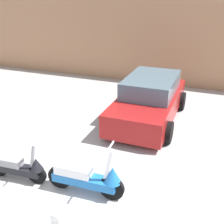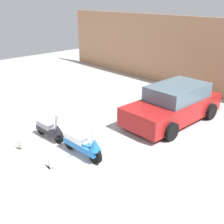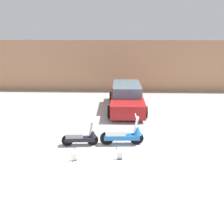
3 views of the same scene
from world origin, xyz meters
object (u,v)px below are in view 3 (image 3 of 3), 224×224
at_px(scooter_front_right, 124,135).
at_px(placard_near_right_scooter, 120,156).
at_px(car_rear_left, 127,97).
at_px(placard_near_left_scooter, 74,157).
at_px(scooter_front_left, 82,137).

height_order(scooter_front_right, placard_near_right_scooter, scooter_front_right).
bearing_deg(placard_near_right_scooter, scooter_front_right, 81.59).
bearing_deg(car_rear_left, placard_near_right_scooter, -4.41).
distance_m(placard_near_left_scooter, placard_near_right_scooter, 1.51).
relative_size(placard_near_left_scooter, placard_near_right_scooter, 1.00).
xyz_separation_m(scooter_front_right, placard_near_right_scooter, (-0.15, -1.00, -0.29)).
xyz_separation_m(scooter_front_right, car_rear_left, (0.24, 3.88, 0.23)).
bearing_deg(scooter_front_right, scooter_front_left, -178.19).
bearing_deg(scooter_front_right, placard_near_left_scooter, -148.37).
relative_size(scooter_front_right, placard_near_right_scooter, 6.21).
distance_m(scooter_front_left, scooter_front_right, 1.55).
bearing_deg(placard_near_right_scooter, scooter_front_left, 147.72).
relative_size(scooter_front_right, placard_near_left_scooter, 6.21).
distance_m(scooter_front_left, car_rear_left, 4.39).
distance_m(scooter_front_right, car_rear_left, 3.89).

